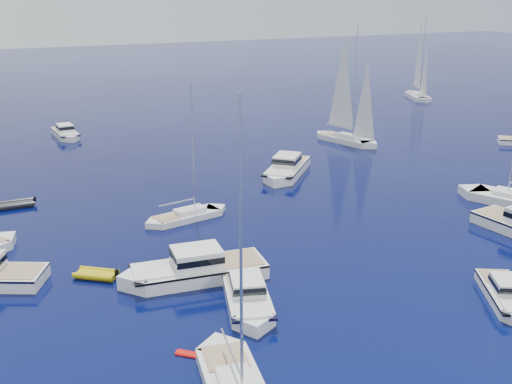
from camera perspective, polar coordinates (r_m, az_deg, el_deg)
ground at (r=36.40m, az=17.83°, el=-14.42°), size 400.00×400.00×0.00m
motor_cruiser_near at (r=43.33m, az=22.07°, el=-9.37°), size 5.68×7.71×1.98m
motor_cruiser_left at (r=39.96m, az=-0.80°, el=-10.32°), size 5.10×9.21×2.31m
motor_cruiser_centre at (r=43.35m, az=-5.71°, el=-7.99°), size 11.28×4.53×2.88m
motor_cruiser_distant at (r=66.57m, az=2.81°, el=1.60°), size 9.52×10.04×2.78m
motor_cruiser_horizon at (r=87.52m, az=-17.13°, el=4.89°), size 3.11×8.41×2.16m
sailboat_centre at (r=54.11m, az=-6.39°, el=-2.51°), size 8.61×3.73×12.27m
sailboat_sails_r at (r=81.52m, az=8.28°, el=4.57°), size 5.75×10.79×15.38m
sailboat_sails_far at (r=117.20m, az=14.68°, el=8.36°), size 6.47×10.84×15.55m
tender_yellow at (r=44.79m, az=-14.51°, el=-7.62°), size 3.52×3.25×0.95m
tender_grey_far at (r=60.96m, az=-21.34°, el=-1.28°), size 3.56×1.99×0.95m
kayak_orange at (r=35.01m, az=-5.13°, el=-14.94°), size 2.48×2.33×0.30m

